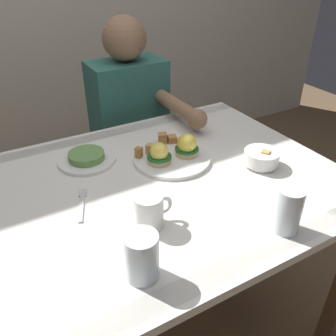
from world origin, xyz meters
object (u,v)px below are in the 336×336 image
at_px(eggs_benedict_plate, 172,154).
at_px(coffee_mug, 149,209).
at_px(diner_person, 133,125).
at_px(side_plate, 87,158).
at_px(water_glass_near, 288,211).
at_px(fork, 82,203).
at_px(dining_table, 156,209).
at_px(fruit_bowl, 262,158).
at_px(water_glass_far, 142,259).

relative_size(eggs_benedict_plate, coffee_mug, 2.43).
bearing_deg(eggs_benedict_plate, diner_person, 81.49).
xyz_separation_m(eggs_benedict_plate, side_plate, (-0.26, 0.14, -0.01)).
xyz_separation_m(water_glass_near, side_plate, (-0.34, 0.60, -0.04)).
xyz_separation_m(water_glass_near, diner_person, (-0.00, 0.96, -0.15)).
bearing_deg(fork, eggs_benedict_plate, 13.50).
distance_m(eggs_benedict_plate, fork, 0.37).
xyz_separation_m(eggs_benedict_plate, coffee_mug, (-0.23, -0.27, 0.03)).
relative_size(dining_table, fruit_bowl, 10.00).
bearing_deg(water_glass_far, diner_person, 66.70).
bearing_deg(dining_table, fork, 177.61).
distance_m(fruit_bowl, water_glass_near, 0.32).
height_order(water_glass_far, side_plate, water_glass_far).
bearing_deg(fork, water_glass_far, -83.71).
relative_size(eggs_benedict_plate, fork, 1.79).
xyz_separation_m(dining_table, eggs_benedict_plate, (0.12, 0.10, 0.13)).
bearing_deg(water_glass_near, water_glass_far, 173.51).
bearing_deg(side_plate, diner_person, 47.23).
bearing_deg(water_glass_near, fork, 139.22).
height_order(eggs_benedict_plate, coffee_mug, coffee_mug).
height_order(coffee_mug, diner_person, diner_person).
height_order(dining_table, fork, fork).
bearing_deg(water_glass_near, diner_person, 90.03).
relative_size(side_plate, diner_person, 0.18).
bearing_deg(coffee_mug, eggs_benedict_plate, 49.60).
distance_m(fruit_bowl, diner_person, 0.72).
height_order(water_glass_near, diner_person, diner_person).
relative_size(water_glass_near, diner_person, 0.11).
xyz_separation_m(fruit_bowl, fork, (-0.60, 0.10, -0.03)).
relative_size(fork, side_plate, 0.76).
relative_size(dining_table, diner_person, 1.05).
xyz_separation_m(fruit_bowl, water_glass_far, (-0.56, -0.23, 0.02)).
xyz_separation_m(fruit_bowl, diner_person, (-0.17, 0.69, -0.12)).
relative_size(fruit_bowl, water_glass_near, 0.94).
distance_m(coffee_mug, fork, 0.23).
bearing_deg(diner_person, water_glass_far, -113.30).
height_order(dining_table, side_plate, side_plate).
relative_size(coffee_mug, water_glass_near, 0.87).
bearing_deg(water_glass_near, side_plate, 119.81).
height_order(fork, diner_person, diner_person).
relative_size(fruit_bowl, side_plate, 0.60).
bearing_deg(dining_table, fruit_bowl, -13.48).
height_order(water_glass_near, water_glass_far, water_glass_near).
bearing_deg(water_glass_near, eggs_benedict_plate, 99.43).
relative_size(dining_table, eggs_benedict_plate, 4.44).
relative_size(dining_table, coffee_mug, 10.79).
relative_size(coffee_mug, fork, 0.74).
height_order(fruit_bowl, coffee_mug, coffee_mug).
bearing_deg(water_glass_near, coffee_mug, 147.38).
bearing_deg(eggs_benedict_plate, water_glass_far, -127.75).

